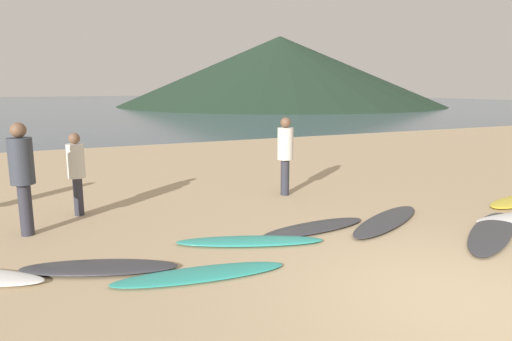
{
  "coord_description": "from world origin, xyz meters",
  "views": [
    {
      "loc": [
        -4.11,
        -3.23,
        2.37
      ],
      "look_at": [
        -0.13,
        5.41,
        0.6
      ],
      "focal_mm": 31.72,
      "sensor_mm": 36.0,
      "label": 1
    }
  ],
  "objects": [
    {
      "name": "person_0",
      "position": [
        -3.7,
        5.57,
        0.91
      ],
      "size": [
        0.31,
        0.31,
        1.54
      ],
      "rotation": [
        0.0,
        0.0,
        2.69
      ],
      "color": "#2D2D38",
      "rests_on": "ground"
    },
    {
      "name": "surfboard_3",
      "position": [
        -1.43,
        2.81,
        0.04
      ],
      "size": [
        2.28,
        1.28,
        0.08
      ],
      "primitive_type": "ellipsoid",
      "rotation": [
        0.0,
        0.0,
        -0.38
      ],
      "color": "teal",
      "rests_on": "ground"
    },
    {
      "name": "surfboard_2",
      "position": [
        -2.5,
        1.95,
        0.03
      ],
      "size": [
        2.26,
        0.77,
        0.06
      ],
      "primitive_type": "ellipsoid",
      "rotation": [
        0.0,
        0.0,
        -0.12
      ],
      "color": "teal",
      "rests_on": "ground"
    },
    {
      "name": "surfboard_6",
      "position": [
        2.33,
        1.56,
        0.04
      ],
      "size": [
        2.6,
        1.9,
        0.09
      ],
      "primitive_type": "ellipsoid",
      "rotation": [
        0.0,
        0.0,
        0.54
      ],
      "color": "#333338",
      "rests_on": "ground"
    },
    {
      "name": "ground_plane",
      "position": [
        0.0,
        10.0,
        -0.1
      ],
      "size": [
        120.0,
        120.0,
        0.2
      ],
      "primitive_type": "cube",
      "color": "tan",
      "rests_on": "ground"
    },
    {
      "name": "person_2",
      "position": [
        -4.54,
        4.69,
        1.08
      ],
      "size": [
        0.37,
        0.37,
        1.82
      ],
      "rotation": [
        0.0,
        0.0,
        5.57
      ],
      "color": "#2D2D38",
      "rests_on": "ground"
    },
    {
      "name": "surfboard_4",
      "position": [
        -0.16,
        2.98,
        0.04
      ],
      "size": [
        2.08,
        0.75,
        0.08
      ],
      "primitive_type": "ellipsoid",
      "rotation": [
        0.0,
        0.0,
        0.1
      ],
      "color": "#333338",
      "rests_on": "ground"
    },
    {
      "name": "surfboard_1",
      "position": [
        -3.64,
        2.68,
        0.05
      ],
      "size": [
        2.1,
        1.25,
        0.09
      ],
      "primitive_type": "ellipsoid",
      "rotation": [
        0.0,
        0.0,
        -0.37
      ],
      "color": "#333338",
      "rests_on": "ground"
    },
    {
      "name": "surfboard_5",
      "position": [
        1.19,
        2.77,
        0.04
      ],
      "size": [
        2.41,
        1.64,
        0.09
      ],
      "primitive_type": "ellipsoid",
      "rotation": [
        0.0,
        0.0,
        0.49
      ],
      "color": "#333338",
      "rests_on": "ground"
    },
    {
      "name": "person_3",
      "position": [
        0.56,
        5.38,
        1.01
      ],
      "size": [
        0.35,
        0.35,
        1.72
      ],
      "rotation": [
        0.0,
        0.0,
        4.42
      ],
      "color": "#2D2D38",
      "rests_on": "ground"
    },
    {
      "name": "ocean_water",
      "position": [
        0.0,
        65.43,
        0.0
      ],
      "size": [
        140.0,
        100.0,
        0.01
      ],
      "primitive_type": "cube",
      "color": "#475B6B",
      "rests_on": "ground"
    },
    {
      "name": "headland_hill",
      "position": [
        23.19,
        48.87,
        4.29
      ],
      "size": [
        40.46,
        40.46,
        8.58
      ],
      "primitive_type": "cone",
      "color": "#1E3323",
      "rests_on": "ground"
    }
  ]
}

